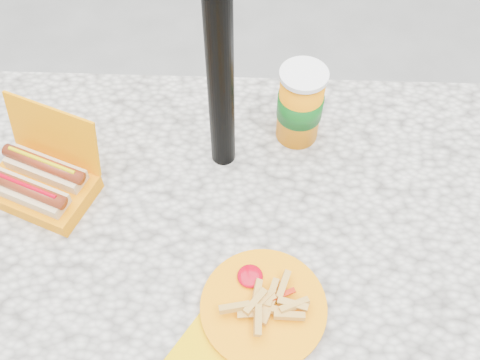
{
  "coord_description": "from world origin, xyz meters",
  "views": [
    {
      "loc": [
        0.06,
        -0.54,
        1.65
      ],
      "look_at": [
        0.04,
        0.06,
        0.8
      ],
      "focal_mm": 40.0,
      "sensor_mm": 36.0,
      "label": 1
    }
  ],
  "objects_px": {
    "fries_plate": "(261,310)",
    "soda_cup": "(300,105)",
    "umbrella_pole": "(218,23)",
    "hotdog_box": "(40,181)"
  },
  "relations": [
    {
      "from": "umbrella_pole",
      "to": "hotdog_box",
      "type": "bearing_deg",
      "value": -163.65
    },
    {
      "from": "fries_plate",
      "to": "soda_cup",
      "type": "xyz_separation_m",
      "value": [
        0.07,
        0.41,
        0.08
      ]
    },
    {
      "from": "umbrella_pole",
      "to": "soda_cup",
      "type": "height_order",
      "value": "umbrella_pole"
    },
    {
      "from": "umbrella_pole",
      "to": "hotdog_box",
      "type": "xyz_separation_m",
      "value": [
        -0.36,
        -0.11,
        -0.31
      ]
    },
    {
      "from": "umbrella_pole",
      "to": "hotdog_box",
      "type": "relative_size",
      "value": 8.77
    },
    {
      "from": "fries_plate",
      "to": "soda_cup",
      "type": "relative_size",
      "value": 1.74
    },
    {
      "from": "soda_cup",
      "to": "hotdog_box",
      "type": "bearing_deg",
      "value": -161.44
    },
    {
      "from": "fries_plate",
      "to": "soda_cup",
      "type": "distance_m",
      "value": 0.43
    },
    {
      "from": "fries_plate",
      "to": "hotdog_box",
      "type": "bearing_deg",
      "value": 151.43
    },
    {
      "from": "umbrella_pole",
      "to": "hotdog_box",
      "type": "height_order",
      "value": "umbrella_pole"
    }
  ]
}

